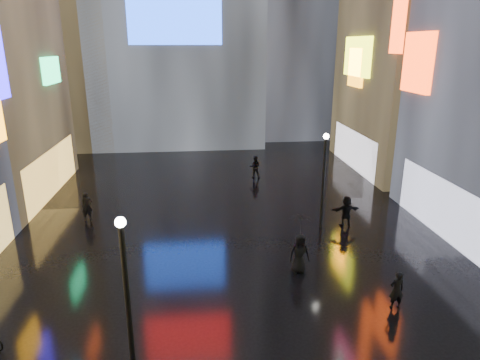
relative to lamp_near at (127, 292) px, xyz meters
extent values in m
plane|color=black|center=(3.55, 11.50, -2.94)|extent=(140.00, 140.00, 0.00)
cube|color=#FFC659|center=(-7.55, 17.50, -1.44)|extent=(0.20, 10.00, 3.00)
cube|color=#17CF6F|center=(-7.30, 19.33, 4.97)|extent=(0.25, 3.00, 1.71)
cube|color=white|center=(14.65, 8.50, -1.44)|extent=(0.20, 9.00, 3.00)
cube|color=red|center=(14.40, 12.63, 5.64)|extent=(0.25, 2.99, 3.26)
cube|color=white|center=(14.65, 21.50, -1.44)|extent=(0.20, 9.00, 3.00)
cube|color=yellow|center=(14.40, 21.82, 5.71)|extent=(0.25, 4.92, 2.91)
cube|color=orange|center=(14.40, 21.94, 4.90)|extent=(0.25, 2.63, 2.87)
cube|color=#194CFF|center=(0.55, 28.40, 9.06)|extent=(8.00, 0.20, 5.00)
cube|color=black|center=(-10.45, 33.50, 10.06)|extent=(10.00, 10.00, 26.00)
cylinder|color=black|center=(0.00, 0.00, -0.44)|extent=(0.16, 0.16, 5.00)
sphere|color=white|center=(0.00, 0.00, 2.11)|extent=(0.30, 0.30, 0.30)
cylinder|color=black|center=(8.70, 10.24, -0.44)|extent=(0.16, 0.16, 5.00)
sphere|color=white|center=(8.70, 10.24, 2.11)|extent=(0.30, 0.30, 0.30)
imported|color=black|center=(6.36, 5.60, -2.04)|extent=(0.91, 0.61, 1.80)
imported|color=black|center=(10.08, 10.25, -2.08)|extent=(1.63, 0.62, 1.72)
imported|color=black|center=(-4.19, 12.54, -2.13)|extent=(0.71, 0.65, 1.63)
imported|color=black|center=(6.35, 19.60, -2.11)|extent=(0.90, 0.75, 1.66)
imported|color=black|center=(6.36, 5.60, -0.70)|extent=(1.26, 1.27, 0.88)
imported|color=black|center=(9.37, 2.60, -2.18)|extent=(0.56, 0.38, 1.53)
camera|label=1|loc=(2.08, -10.72, 6.60)|focal=32.00mm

